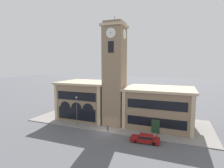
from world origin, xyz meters
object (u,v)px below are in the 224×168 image
Objects in this scene: parked_car_near at (145,138)px; fire_hydrant at (157,136)px; street_lamp at (77,107)px; bollard at (108,128)px.

parked_car_near is 2.42m from fire_hydrant.
street_lamp is 16.71m from fire_hydrant.
parked_car_near is 15.25m from street_lamp.
fire_hydrant is at bearing -135.77° from parked_car_near.
bollard reaches higher than fire_hydrant.
street_lamp is 5.90× the size of bollard.
fire_hydrant is (16.31, -0.39, -3.64)m from street_lamp.
street_lamp is at bearing -11.71° from parked_car_near.
street_lamp reaches higher than bollard.
fire_hydrant is (9.28, -0.21, -0.10)m from bollard.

